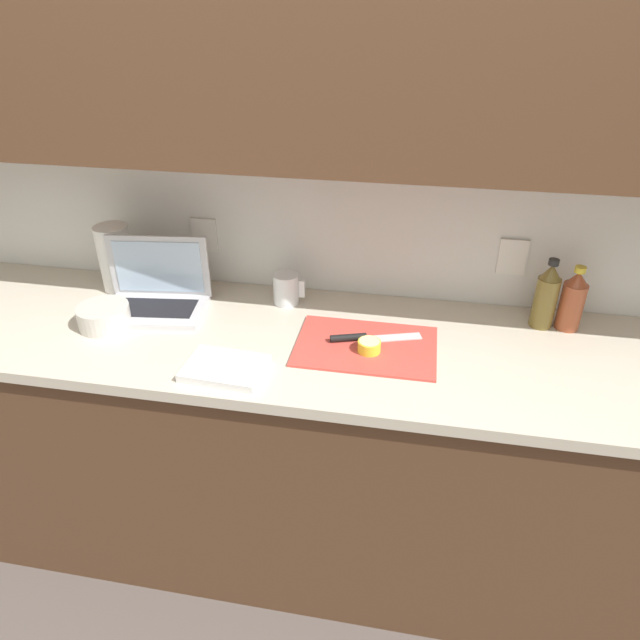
{
  "coord_description": "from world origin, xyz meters",
  "views": [
    {
      "loc": [
        0.41,
        -1.44,
        1.86
      ],
      "look_at": [
        0.15,
        -0.01,
        1.01
      ],
      "focal_mm": 32.0,
      "sensor_mm": 36.0,
      "label": 1
    }
  ],
  "objects": [
    {
      "name": "ground_plane",
      "position": [
        0.0,
        0.0,
        0.0
      ],
      "size": [
        12.0,
        12.0,
        0.0
      ],
      "primitive_type": "plane",
      "color": "#564C47",
      "rests_on": "ground"
    },
    {
      "name": "wall_back",
      "position": [
        0.0,
        0.26,
        1.56
      ],
      "size": [
        5.2,
        0.38,
        2.6
      ],
      "color": "white",
      "rests_on": "ground_plane"
    },
    {
      "name": "counter_unit",
      "position": [
        -0.02,
        0.0,
        0.47
      ],
      "size": [
        2.47,
        0.66,
        0.93
      ],
      "color": "brown",
      "rests_on": "ground_plane"
    },
    {
      "name": "laptop",
      "position": [
        -0.43,
        0.1,
        0.98
      ],
      "size": [
        0.36,
        0.26,
        0.23
      ],
      "rotation": [
        0.0,
        0.0,
        0.12
      ],
      "color": "silver",
      "rests_on": "counter_unit"
    },
    {
      "name": "cutting_board",
      "position": [
        0.29,
        -0.01,
        0.93
      ],
      "size": [
        0.42,
        0.29,
        0.01
      ],
      "primitive_type": "cube",
      "color": "#D1473D",
      "rests_on": "counter_unit"
    },
    {
      "name": "knife",
      "position": [
        0.26,
        0.01,
        0.94
      ],
      "size": [
        0.28,
        0.11,
        0.02
      ],
      "rotation": [
        0.0,
        0.0,
        0.31
      ],
      "color": "silver",
      "rests_on": "cutting_board"
    },
    {
      "name": "lemon_half_cut",
      "position": [
        0.3,
        -0.04,
        0.95
      ],
      "size": [
        0.07,
        0.07,
        0.04
      ],
      "color": "yellow",
      "rests_on": "cutting_board"
    },
    {
      "name": "bottle_green_soda",
      "position": [
        0.82,
        0.21,
        1.03
      ],
      "size": [
        0.07,
        0.07,
        0.23
      ],
      "color": "olive",
      "rests_on": "counter_unit"
    },
    {
      "name": "bottle_oil_tall",
      "position": [
        0.89,
        0.21,
        1.02
      ],
      "size": [
        0.07,
        0.07,
        0.21
      ],
      "color": "#A34C2D",
      "rests_on": "counter_unit"
    },
    {
      "name": "measuring_cup",
      "position": [
        -0.01,
        0.21,
        0.98
      ],
      "size": [
        0.11,
        0.09,
        0.11
      ],
      "color": "silver",
      "rests_on": "counter_unit"
    },
    {
      "name": "bowl_white",
      "position": [
        -0.54,
        -0.04,
        0.96
      ],
      "size": [
        0.16,
        0.16,
        0.07
      ],
      "color": "beige",
      "rests_on": "counter_unit"
    },
    {
      "name": "paper_towel_roll",
      "position": [
        -0.62,
        0.21,
        1.04
      ],
      "size": [
        0.12,
        0.12,
        0.23
      ],
      "color": "white",
      "rests_on": "counter_unit"
    },
    {
      "name": "dish_towel",
      "position": [
        -0.09,
        -0.21,
        0.94
      ],
      "size": [
        0.23,
        0.17,
        0.02
      ],
      "primitive_type": "cube",
      "rotation": [
        0.0,
        0.0,
        -0.06
      ],
      "color": "white",
      "rests_on": "counter_unit"
    }
  ]
}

